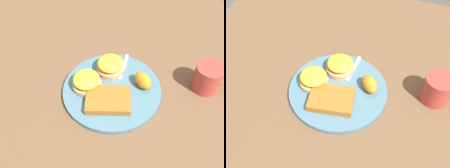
% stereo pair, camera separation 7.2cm
% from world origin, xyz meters
% --- Properties ---
extents(ground_plane, '(1.10, 1.10, 0.00)m').
position_xyz_m(ground_plane, '(0.00, 0.00, 0.00)').
color(ground_plane, brown).
extents(plate, '(0.28, 0.28, 0.01)m').
position_xyz_m(plate, '(0.00, 0.00, 0.01)').
color(plate, slate).
rests_on(plate, ground_plane).
extents(sandwich_benedict_left, '(0.08, 0.08, 0.05)m').
position_xyz_m(sandwich_benedict_left, '(-0.02, 0.07, 0.04)').
color(sandwich_benedict_left, tan).
rests_on(sandwich_benedict_left, plate).
extents(sandwich_benedict_right, '(0.08, 0.08, 0.05)m').
position_xyz_m(sandwich_benedict_right, '(-0.07, -0.01, 0.04)').
color(sandwich_benedict_right, tan).
rests_on(sandwich_benedict_right, plate).
extents(hashbrown_patty, '(0.13, 0.11, 0.02)m').
position_xyz_m(hashbrown_patty, '(0.00, -0.05, 0.02)').
color(hashbrown_patty, '#A26122').
rests_on(hashbrown_patty, plate).
extents(orange_wedge, '(0.07, 0.07, 0.04)m').
position_xyz_m(orange_wedge, '(0.08, 0.03, 0.04)').
color(orange_wedge, orange).
rests_on(orange_wedge, plate).
extents(fork, '(0.03, 0.20, 0.00)m').
position_xyz_m(fork, '(0.01, 0.03, 0.02)').
color(fork, silver).
rests_on(fork, plate).
extents(cup, '(0.10, 0.08, 0.08)m').
position_xyz_m(cup, '(0.26, 0.08, 0.04)').
color(cup, '#B23D33').
rests_on(cup, ground_plane).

